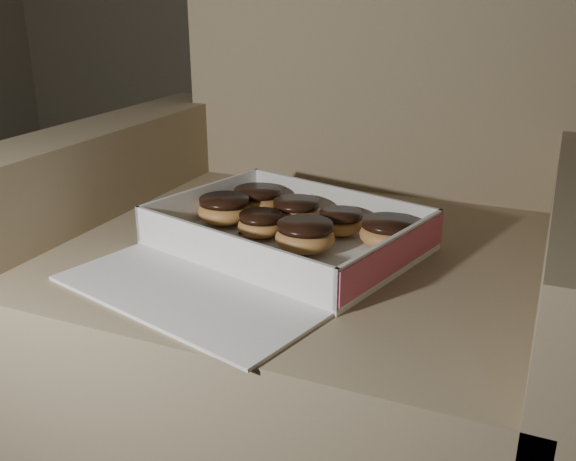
# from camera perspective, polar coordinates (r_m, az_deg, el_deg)

# --- Properties ---
(armchair) EXTENTS (0.96, 0.81, 1.00)m
(armchair) POSITION_cam_1_polar(r_m,az_deg,el_deg) (1.14, 2.99, -5.91)
(armchair) COLOR #856F55
(armchair) RESTS_ON floor
(bakery_box) EXTENTS (0.48, 0.53, 0.06)m
(bakery_box) POSITION_cam_1_polar(r_m,az_deg,el_deg) (0.97, -1.34, -1.52)
(bakery_box) COLOR white
(bakery_box) RESTS_ON armchair
(donut_a) EXTENTS (0.09, 0.09, 0.04)m
(donut_a) POSITION_cam_1_polar(r_m,az_deg,el_deg) (0.98, 8.88, -0.20)
(donut_a) COLOR #BC7A41
(donut_a) RESTS_ON bakery_box
(donut_b) EXTENTS (0.09, 0.09, 0.05)m
(donut_b) POSITION_cam_1_polar(r_m,az_deg,el_deg) (0.96, 1.52, -0.48)
(donut_b) COLOR #BC7A41
(donut_b) RESTS_ON bakery_box
(donut_c) EXTENTS (0.07, 0.07, 0.04)m
(donut_c) POSITION_cam_1_polar(r_m,az_deg,el_deg) (1.02, -2.44, 0.59)
(donut_c) COLOR #BC7A41
(donut_c) RESTS_ON bakery_box
(donut_d) EXTENTS (0.08, 0.08, 0.04)m
(donut_d) POSITION_cam_1_polar(r_m,az_deg,el_deg) (1.07, 0.75, 1.69)
(donut_d) COLOR #BC7A41
(donut_d) RESTS_ON bakery_box
(donut_e) EXTENTS (0.09, 0.09, 0.04)m
(donut_e) POSITION_cam_1_polar(r_m,az_deg,el_deg) (1.13, -2.72, 2.74)
(donut_e) COLOR #BC7A41
(donut_e) RESTS_ON bakery_box
(donut_f) EXTENTS (0.09, 0.09, 0.04)m
(donut_f) POSITION_cam_1_polar(r_m,az_deg,el_deg) (1.08, -5.67, 1.88)
(donut_f) COLOR #BC7A41
(donut_f) RESTS_ON bakery_box
(donut_g) EXTENTS (0.07, 0.07, 0.04)m
(donut_g) POSITION_cam_1_polar(r_m,az_deg,el_deg) (1.03, 4.70, 0.75)
(donut_g) COLOR #BC7A41
(donut_g) RESTS_ON bakery_box
(crumb_a) EXTENTS (0.01, 0.01, 0.00)m
(crumb_a) POSITION_cam_1_polar(r_m,az_deg,el_deg) (0.88, -0.52, -4.19)
(crumb_a) COLOR black
(crumb_a) RESTS_ON bakery_box
(crumb_b) EXTENTS (0.01, 0.01, 0.00)m
(crumb_b) POSITION_cam_1_polar(r_m,az_deg,el_deg) (1.03, -4.27, -0.22)
(crumb_b) COLOR black
(crumb_b) RESTS_ON bakery_box
(crumb_c) EXTENTS (0.01, 0.01, 0.00)m
(crumb_c) POSITION_cam_1_polar(r_m,az_deg,el_deg) (0.92, -0.42, -2.86)
(crumb_c) COLOR black
(crumb_c) RESTS_ON bakery_box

